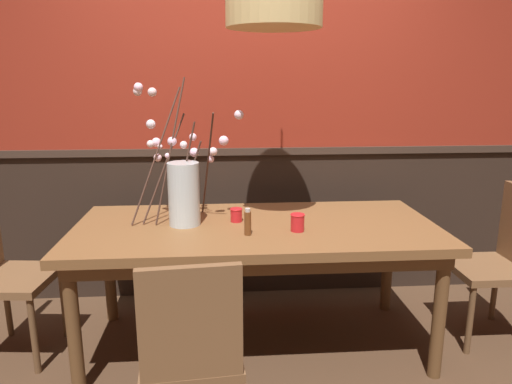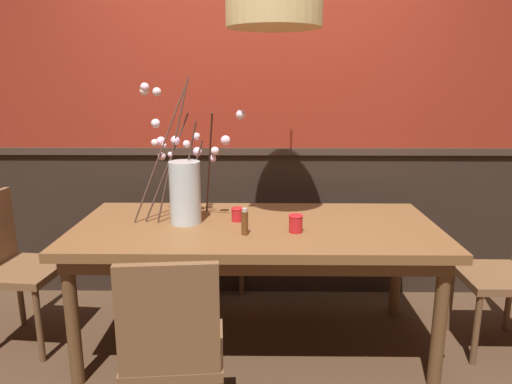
{
  "view_description": "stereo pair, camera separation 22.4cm",
  "coord_description": "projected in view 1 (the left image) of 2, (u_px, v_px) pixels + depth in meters",
  "views": [
    {
      "loc": [
        -0.2,
        -2.55,
        1.56
      ],
      "look_at": [
        0.0,
        0.0,
        0.95
      ],
      "focal_mm": 32.98,
      "sensor_mm": 36.0,
      "label": 1
    },
    {
      "loc": [
        0.03,
        -2.55,
        1.56
      ],
      "look_at": [
        0.0,
        0.0,
        0.95
      ],
      "focal_mm": 32.98,
      "sensor_mm": 36.0,
      "label": 2
    }
  ],
  "objects": [
    {
      "name": "chair_near_side_left",
      "position": [
        191.0,
        350.0,
        1.87
      ],
      "size": [
        0.44,
        0.46,
        0.91
      ],
      "color": "brown",
      "rests_on": "ground"
    },
    {
      "name": "chair_head_west_end",
      "position": [
        1.0,
        269.0,
        2.64
      ],
      "size": [
        0.45,
        0.48,
        0.92
      ],
      "color": "brown",
      "rests_on": "ground"
    },
    {
      "name": "dining_table",
      "position": [
        256.0,
        238.0,
        2.69
      ],
      "size": [
        2.05,
        0.95,
        0.76
      ],
      "color": "brown",
      "rests_on": "ground"
    },
    {
      "name": "ground_plane",
      "position": [
        256.0,
        344.0,
        2.85
      ],
      "size": [
        24.0,
        24.0,
        0.0
      ],
      "primitive_type": "plane",
      "color": "#4C3321"
    },
    {
      "name": "vase_with_blossoms",
      "position": [
        183.0,
        187.0,
        2.64
      ],
      "size": [
        0.64,
        0.4,
        0.82
      ],
      "color": "silver",
      "rests_on": "dining_table"
    },
    {
      "name": "back_wall",
      "position": [
        247.0,
        112.0,
        3.3
      ],
      "size": [
        4.69,
        0.14,
        2.69
      ],
      "color": "#2D2119",
      "rests_on": "ground"
    },
    {
      "name": "candle_holder_nearer_edge",
      "position": [
        297.0,
        222.0,
        2.54
      ],
      "size": [
        0.08,
        0.08,
        0.1
      ],
      "color": "red",
      "rests_on": "dining_table"
    },
    {
      "name": "pendant_lamp",
      "position": [
        274.0,
        7.0,
        2.41
      ],
      "size": [
        0.5,
        0.5,
        0.87
      ],
      "color": "tan"
    },
    {
      "name": "chair_head_east_end",
      "position": [
        501.0,
        257.0,
        2.83
      ],
      "size": [
        0.43,
        0.44,
        0.94
      ],
      "color": "brown",
      "rests_on": "ground"
    },
    {
      "name": "condiment_bottle",
      "position": [
        248.0,
        222.0,
        2.47
      ],
      "size": [
        0.04,
        0.04,
        0.15
      ],
      "color": "brown",
      "rests_on": "dining_table"
    },
    {
      "name": "candle_holder_nearer_center",
      "position": [
        236.0,
        215.0,
        2.72
      ],
      "size": [
        0.07,
        0.07,
        0.08
      ],
      "color": "red",
      "rests_on": "dining_table"
    },
    {
      "name": "chair_far_side_left",
      "position": [
        203.0,
        222.0,
        3.58
      ],
      "size": [
        0.5,
        0.46,
        0.88
      ],
      "color": "brown",
      "rests_on": "ground"
    }
  ]
}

